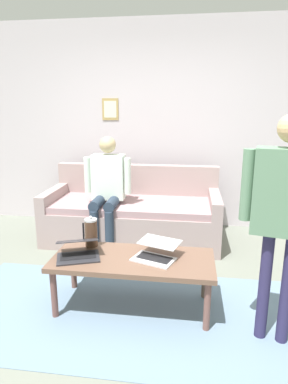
{
  "coord_description": "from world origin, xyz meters",
  "views": [
    {
      "loc": [
        -0.44,
        2.35,
        1.61
      ],
      "look_at": [
        -0.01,
        -0.77,
        0.8
      ],
      "focal_mm": 31.24,
      "sensor_mm": 36.0,
      "label": 1
    }
  ],
  "objects_px": {
    "couch": "(133,215)",
    "person_standing": "(285,203)",
    "laptop_left": "(156,253)",
    "laptop_center": "(78,252)",
    "french_press": "(91,232)",
    "coffee_table": "(133,263)",
    "person_seated": "(107,185)"
  },
  "relations": [
    {
      "from": "couch",
      "to": "person_standing",
      "type": "height_order",
      "value": "person_standing"
    },
    {
      "from": "couch",
      "to": "laptop_left",
      "type": "bearing_deg",
      "value": 106.75
    },
    {
      "from": "person_standing",
      "to": "laptop_center",
      "type": "bearing_deg",
      "value": -8.13
    },
    {
      "from": "laptop_left",
      "to": "person_standing",
      "type": "xyz_separation_m",
      "value": [
        -0.86,
        0.27,
        0.53
      ]
    },
    {
      "from": "french_press",
      "to": "person_standing",
      "type": "relative_size",
      "value": 0.17
    },
    {
      "from": "laptop_left",
      "to": "laptop_center",
      "type": "relative_size",
      "value": 0.99
    },
    {
      "from": "couch",
      "to": "coffee_table",
      "type": "height_order",
      "value": "couch"
    },
    {
      "from": "couch",
      "to": "french_press",
      "type": "relative_size",
      "value": 7.61
    },
    {
      "from": "laptop_left",
      "to": "couch",
      "type": "bearing_deg",
      "value": -73.25
    },
    {
      "from": "laptop_left",
      "to": "laptop_center",
      "type": "distance_m",
      "value": 0.62
    },
    {
      "from": "laptop_left",
      "to": "french_press",
      "type": "relative_size",
      "value": 1.5
    },
    {
      "from": "laptop_left",
      "to": "coffee_table",
      "type": "bearing_deg",
      "value": 6.1
    },
    {
      "from": "laptop_left",
      "to": "person_seated",
      "type": "relative_size",
      "value": 0.32
    },
    {
      "from": "laptop_left",
      "to": "person_seated",
      "type": "height_order",
      "value": "person_seated"
    },
    {
      "from": "laptop_left",
      "to": "person_seated",
      "type": "bearing_deg",
      "value": -60.24
    },
    {
      "from": "coffee_table",
      "to": "laptop_center",
      "type": "relative_size",
      "value": 3.11
    },
    {
      "from": "coffee_table",
      "to": "laptop_center",
      "type": "distance_m",
      "value": 0.45
    },
    {
      "from": "french_press",
      "to": "person_standing",
      "type": "height_order",
      "value": "person_standing"
    },
    {
      "from": "french_press",
      "to": "person_seated",
      "type": "relative_size",
      "value": 0.21
    },
    {
      "from": "couch",
      "to": "laptop_center",
      "type": "xyz_separation_m",
      "value": [
        0.19,
        1.5,
        0.18
      ]
    },
    {
      "from": "couch",
      "to": "french_press",
      "type": "distance_m",
      "value": 1.31
    },
    {
      "from": "couch",
      "to": "person_seated",
      "type": "relative_size",
      "value": 1.63
    },
    {
      "from": "couch",
      "to": "person_standing",
      "type": "bearing_deg",
      "value": 127.0
    },
    {
      "from": "person_standing",
      "to": "person_seated",
      "type": "distance_m",
      "value": 2.17
    },
    {
      "from": "laptop_left",
      "to": "person_seated",
      "type": "xyz_separation_m",
      "value": [
        0.69,
        -1.21,
        0.25
      ]
    },
    {
      "from": "coffee_table",
      "to": "person_seated",
      "type": "relative_size",
      "value": 1.01
    },
    {
      "from": "coffee_table",
      "to": "person_standing",
      "type": "bearing_deg",
      "value": 166.31
    },
    {
      "from": "couch",
      "to": "person_seated",
      "type": "xyz_separation_m",
      "value": [
        0.26,
        0.23,
        0.42
      ]
    },
    {
      "from": "couch",
      "to": "laptop_center",
      "type": "bearing_deg",
      "value": 82.95
    },
    {
      "from": "coffee_table",
      "to": "french_press",
      "type": "xyz_separation_m",
      "value": [
        0.39,
        -0.18,
        0.17
      ]
    },
    {
      "from": "french_press",
      "to": "coffee_table",
      "type": "bearing_deg",
      "value": 155.09
    },
    {
      "from": "laptop_center",
      "to": "laptop_left",
      "type": "bearing_deg",
      "value": -174.37
    }
  ]
}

